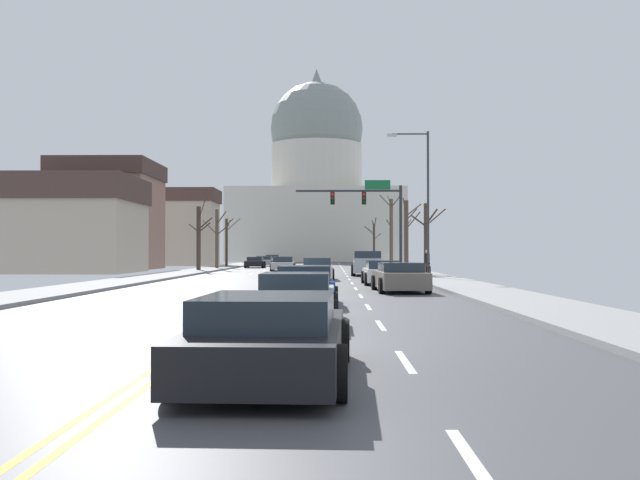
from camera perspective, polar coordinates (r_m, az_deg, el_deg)
name	(u,v)px	position (r m, az deg, el deg)	size (l,w,h in m)	color
ground	(289,280)	(40.12, -2.55, -3.27)	(20.00, 180.00, 0.20)	#49494E
signal_gantry	(371,207)	(52.71, 4.13, 2.70)	(7.91, 0.41, 6.83)	#28282D
street_lamp_right	(423,191)	(42.67, 8.29, 3.92)	(2.50, 0.24, 8.69)	#333338
capitol_building	(317,185)	(121.12, -0.28, 4.43)	(29.14, 18.11, 32.97)	beige
pickup_truck_near_00	(368,265)	(49.14, 3.87, -1.99)	(2.43, 5.55, 1.68)	#ADB2B7
sedan_near_01	(317,269)	(41.42, -0.22, -2.39)	(2.00, 4.56, 1.29)	silver
sedan_near_02	(382,273)	(35.69, 5.03, -2.66)	(1.98, 4.47, 1.21)	silver
sedan_near_03	(400,278)	(29.31, 6.47, -3.03)	(2.19, 4.68, 1.20)	#6B6056
sedan_near_04	(304,286)	(22.15, -1.26, -3.72)	(2.08, 4.42, 1.22)	navy
sedan_near_05	(296,299)	(16.58, -1.94, -4.76)	(2.00, 4.42, 1.16)	#9EA3A8
sedan_near_06	(270,338)	(9.31, -4.07, -7.87)	(2.17, 4.70, 1.11)	black
sedan_oncoming_00	(283,264)	(60.54, -3.00, -1.95)	(2.09, 4.32, 1.21)	silver
sedan_oncoming_01	(255,262)	(72.07, -5.26, -1.82)	(2.00, 4.52, 1.10)	black
sedan_oncoming_02	(264,261)	(80.30, -4.54, -1.72)	(2.15, 4.72, 1.12)	#9EA3A8
sedan_oncoming_03	(272,260)	(92.82, -3.87, -1.59)	(2.18, 4.41, 1.21)	silver
flank_building_00	(160,227)	(85.42, -12.78, 1.03)	(13.72, 6.38, 8.97)	#B2A38E
flank_building_01	(108,215)	(68.58, -16.69, 1.94)	(8.82, 9.57, 9.98)	#8C6656
flank_building_02	(63,224)	(58.71, -19.99, 1.21)	(11.51, 9.34, 7.46)	#B2A38E
bare_tree_00	(374,241)	(91.76, 4.37, -0.08)	(2.21, 2.11, 5.88)	#423328
bare_tree_01	(199,237)	(59.34, -9.74, 0.25)	(1.98, 1.13, 5.76)	#423328
bare_tree_02	(426,236)	(46.17, 8.55, 0.29)	(2.17, 1.99, 4.63)	#423328
bare_tree_03	(217,237)	(65.58, -8.29, 0.26)	(2.66, 2.77, 5.37)	brown
bare_tree_04	(407,233)	(61.23, 7.00, 0.56)	(1.83, 1.76, 6.09)	#4C3D2D
bare_tree_05	(227,241)	(72.48, -7.53, -0.06)	(1.76, 1.49, 4.90)	#423328
bare_tree_06	(391,231)	(67.11, 5.76, 0.69)	(1.95, 1.62, 6.83)	brown
pedestrian_00	(427,262)	(43.62, 8.62, -1.74)	(0.35, 0.34, 1.60)	#4C4238
bicycle_parked	(428,271)	(42.58, 8.73, -2.49)	(0.12, 1.77, 0.85)	black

